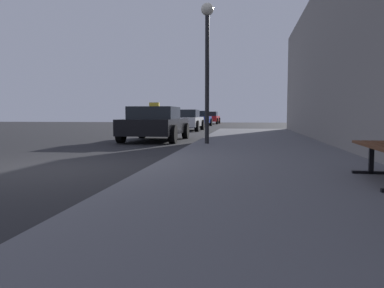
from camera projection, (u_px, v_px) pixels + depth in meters
The scene contains 7 objects.
ground_plane at pixel (46, 169), 6.75m from camera, with size 80.00×80.00×0.00m, color #232326.
sidewalk at pixel (272, 170), 6.17m from camera, with size 4.00×32.00×0.15m, color #5B5B60.
street_lamp at pixel (207, 47), 10.63m from camera, with size 0.36×0.36×3.98m.
car_black at pixel (156, 124), 14.08m from camera, with size 2.06×4.17×1.43m.
car_white at pixel (185, 120), 22.75m from camera, with size 1.96×4.10×1.27m.
car_blue at pixel (198, 119), 30.82m from camera, with size 2.06×4.51×1.27m.
car_red at pixel (210, 118), 38.95m from camera, with size 1.98×4.59×1.27m.
Camera 1 is at (3.58, -6.24, 0.99)m, focal length 35.05 mm.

